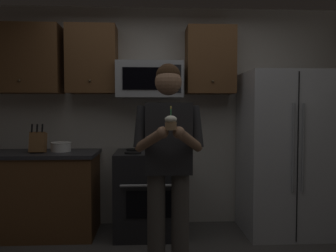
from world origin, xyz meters
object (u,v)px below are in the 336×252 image
Objects in this scene: cupcake at (171,122)px; oven_range at (150,192)px; person at (168,157)px; microwave at (150,80)px; knife_block at (38,142)px; bowl_large_white at (61,147)px; refrigerator at (283,153)px.

oven_range is at bearing 96.80° from cupcake.
cupcake is at bearing -90.00° from person.
person is (0.16, -0.97, 0.53)m from oven_range.
microwave is 0.42× the size of person.
knife_block is at bearing -178.61° from oven_range.
bowl_large_white is 1.30× the size of cupcake.
cupcake is (1.36, -1.27, 0.26)m from knife_block.
person is (1.36, -0.94, -0.04)m from knife_block.
cupcake reaches higher than oven_range.
cupcake is at bearing -43.07° from knife_block.
microwave reaches higher than bowl_large_white.
knife_block is at bearing 145.26° from person.
refrigerator is at bearing 43.22° from cupcake.
knife_block reaches higher than oven_range.
knife_block is 1.66m from person.
refrigerator is at bearing -2.26° from bowl_large_white.
knife_block is (-1.21, -0.03, 0.57)m from oven_range.
person is at bearing -34.74° from knife_block.
oven_range is at bearing 99.06° from person.
microwave is at bearing 173.97° from refrigerator.
refrigerator reaches higher than oven_range.
oven_range is at bearing -90.02° from microwave.
oven_range is 1.11m from bowl_large_white.
refrigerator reaches higher than cupcake.
bowl_large_white is at bearing 177.74° from refrigerator.
microwave is at bearing 98.08° from person.
cupcake is (0.16, -1.30, 0.83)m from oven_range.
oven_range is 4.13× the size of bowl_large_white.
person is (1.14, -1.03, 0.02)m from bowl_large_white.
bowl_large_white is (-0.99, 0.06, 0.51)m from oven_range.
microwave is (0.00, 0.12, 1.26)m from oven_range.
oven_range is 1.26× the size of microwave.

